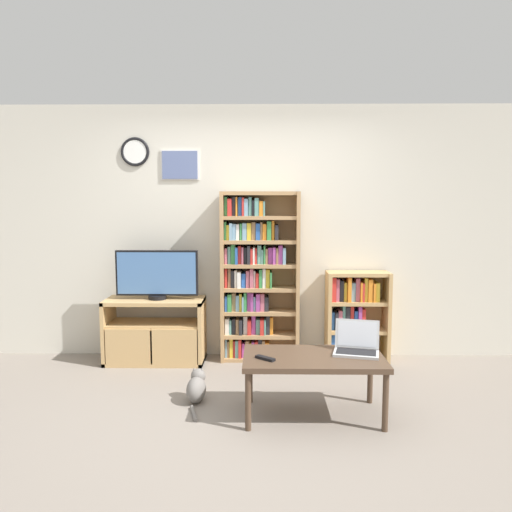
# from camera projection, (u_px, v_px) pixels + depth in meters

# --- Properties ---
(ground_plane) EXTENTS (18.00, 18.00, 0.00)m
(ground_plane) POSITION_uv_depth(u_px,v_px,m) (239.00, 422.00, 3.70)
(ground_plane) COLOR gray
(wall_back) EXTENTS (6.57, 0.09, 2.60)m
(wall_back) POSITION_uv_depth(u_px,v_px,m) (245.00, 232.00, 5.20)
(wall_back) COLOR beige
(wall_back) RESTS_ON ground_plane
(tv_stand) EXTENTS (0.99, 0.44, 0.65)m
(tv_stand) POSITION_uv_depth(u_px,v_px,m) (155.00, 330.00, 5.04)
(tv_stand) COLOR tan
(tv_stand) RESTS_ON ground_plane
(television) EXTENTS (0.82, 0.18, 0.49)m
(television) POSITION_uv_depth(u_px,v_px,m) (157.00, 274.00, 4.98)
(television) COLOR black
(television) RESTS_ON tv_stand
(bookshelf_tall) EXTENTS (0.79, 0.28, 1.72)m
(bookshelf_tall) POSITION_uv_depth(u_px,v_px,m) (255.00, 277.00, 5.08)
(bookshelf_tall) COLOR tan
(bookshelf_tall) RESTS_ON ground_plane
(bookshelf_short) EXTENTS (0.63, 0.29, 0.91)m
(bookshelf_short) POSITION_uv_depth(u_px,v_px,m) (354.00, 316.00, 5.11)
(bookshelf_short) COLOR tan
(bookshelf_short) RESTS_ON ground_plane
(coffee_table) EXTENTS (1.06, 0.59, 0.47)m
(coffee_table) POSITION_uv_depth(u_px,v_px,m) (313.00, 362.00, 3.76)
(coffee_table) COLOR #4C3828
(coffee_table) RESTS_ON ground_plane
(laptop) EXTENTS (0.39, 0.33, 0.24)m
(laptop) POSITION_uv_depth(u_px,v_px,m) (357.00, 345.00, 3.83)
(laptop) COLOR #B7BABC
(laptop) RESTS_ON coffee_table
(remote_near_laptop) EXTENTS (0.15, 0.13, 0.02)m
(remote_near_laptop) POSITION_uv_depth(u_px,v_px,m) (265.00, 358.00, 3.67)
(remote_near_laptop) COLOR black
(remote_near_laptop) RESTS_ON coffee_table
(cat) EXTENTS (0.18, 0.51, 0.27)m
(cat) POSITION_uv_depth(u_px,v_px,m) (197.00, 387.00, 4.06)
(cat) COLOR slate
(cat) RESTS_ON ground_plane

